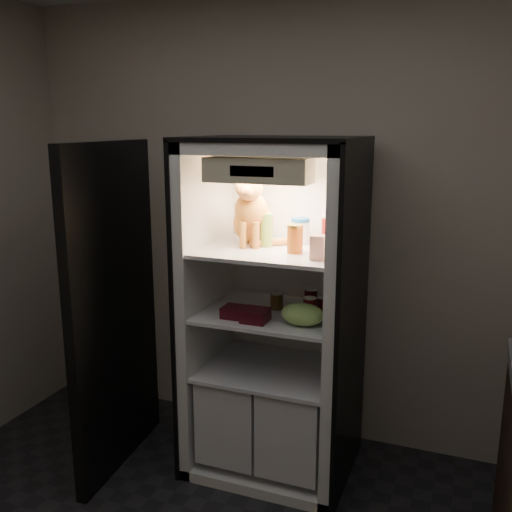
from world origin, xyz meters
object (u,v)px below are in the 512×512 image
Objects in this scene: soda_can_c at (310,309)px; berry_box_left at (234,312)px; pepper_jar at (332,233)px; salsa_jar at (295,239)px; cream_carton at (318,248)px; condiment_jar at (277,300)px; berry_box_right at (255,315)px; parmesan_shaker at (266,230)px; soda_can_b at (323,307)px; tabby_cat at (253,215)px; soda_can_a at (311,300)px; grape_bag at (302,314)px; refrigerator at (276,333)px; mayo_tub at (300,231)px.

berry_box_left is at bearing -167.72° from soda_can_c.
berry_box_left is (-0.46, -0.24, -0.42)m from pepper_jar.
salsa_jar is 0.18m from cream_carton.
salsa_jar is 1.52× the size of condiment_jar.
pepper_jar is 1.44× the size of berry_box_right.
berry_box_left is at bearing -116.77° from parmesan_shaker.
cream_carton is at bearing -86.27° from soda_can_b.
tabby_cat reaches higher than soda_can_c.
soda_can_b is (0.08, -0.06, -0.01)m from soda_can_a.
grape_bag is at bearing -104.31° from soda_can_c.
salsa_jar is 0.45m from berry_box_right.
berry_box_left is (-0.15, -0.23, 0.18)m from refrigerator.
tabby_cat reaches higher than mayo_tub.
mayo_tub is at bearing 119.91° from cream_carton.
tabby_cat is 0.45m from pepper_jar.
soda_can_b is at bearing 66.34° from grape_bag.
salsa_jar is at bearing -158.16° from soda_can_b.
salsa_jar reaches higher than soda_can_c.
refrigerator reaches higher than cream_carton.
cream_carton is (-0.01, -0.23, -0.03)m from pepper_jar.
pepper_jar is at bearing 4.94° from soda_can_a.
cream_carton is 0.59m from berry_box_left.
pepper_jar is 1.56× the size of cream_carton.
berry_box_left is 0.89× the size of berry_box_right.
pepper_jar is at bearing 27.70° from berry_box_left.
soda_can_c is 0.57× the size of grape_bag.
soda_can_b is at bearing 31.49° from berry_box_right.
salsa_jar is at bearing -39.18° from tabby_cat.
mayo_tub is at bearing 53.52° from berry_box_left.
soda_can_c is at bearing 22.40° from berry_box_right.
grape_bag is (-0.07, -0.15, 0.00)m from soda_can_b.
berry_box_right is at bearing -108.79° from mayo_tub.
mayo_tub is 0.64× the size of grape_bag.
pepper_jar is 0.49m from condiment_jar.
soda_can_c is at bearing -113.59° from pepper_jar.
soda_can_b is 0.16m from grape_bag.
tabby_cat is 0.63m from soda_can_b.
soda_can_b is at bearing -43.95° from mayo_tub.
grape_bag reaches higher than berry_box_left.
salsa_jar is at bearing 164.93° from soda_can_c.
pepper_jar is at bearing 38.69° from berry_box_right.
refrigerator reaches higher than pepper_jar.
soda_can_b is (0.14, 0.06, -0.37)m from salsa_jar.
mayo_tub is at bearing 49.07° from refrigerator.
cream_carton is at bearing -30.05° from parmesan_shaker.
refrigerator is at bearing 148.64° from soda_can_c.
pepper_jar reaches higher than parmesan_shaker.
soda_can_c is 0.07m from grape_bag.
refrigerator is at bearing -179.19° from soda_can_a.
mayo_tub reaches higher than cream_carton.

